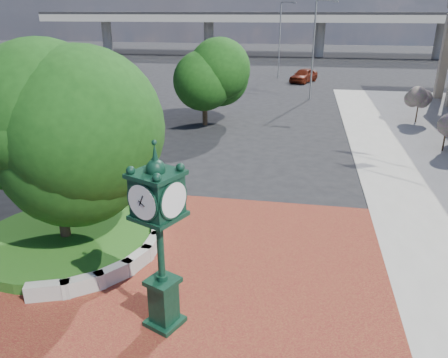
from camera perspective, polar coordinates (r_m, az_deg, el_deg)
ground at (r=15.06m, az=-2.73°, el=-10.28°), size 200.00×200.00×0.00m
plaza at (r=14.23m, az=-3.66°, el=-12.27°), size 12.00×12.00×0.04m
planter_wall at (r=15.69m, az=-12.53°, el=-8.27°), size 2.96×6.77×0.54m
grass_bed at (r=16.70m, az=-19.86°, el=-7.48°), size 6.10×6.10×0.40m
overpass at (r=82.56m, az=8.70°, el=20.10°), size 90.00×12.00×7.50m
tree_planter at (r=15.40m, az=-21.48°, el=4.14°), size 5.20×5.20×6.33m
tree_street at (r=31.62m, az=-2.58°, el=12.81°), size 4.40×4.40×5.45m
post_clock at (r=10.88m, az=-8.41°, el=-6.93°), size 1.32×1.32×5.05m
parked_car at (r=52.57m, az=10.37°, el=13.17°), size 3.59×5.00×1.58m
street_lamp_near at (r=41.78m, az=11.92°, el=17.01°), size 1.94×0.53×8.69m
street_lamp_far at (r=55.03m, az=7.52°, el=18.22°), size 1.87×0.89×8.74m
shrub_near at (r=28.67m, az=27.11°, el=6.27°), size 1.20×1.20×2.20m
shrub_far at (r=35.52m, az=24.09°, el=9.25°), size 1.20×1.20×2.20m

